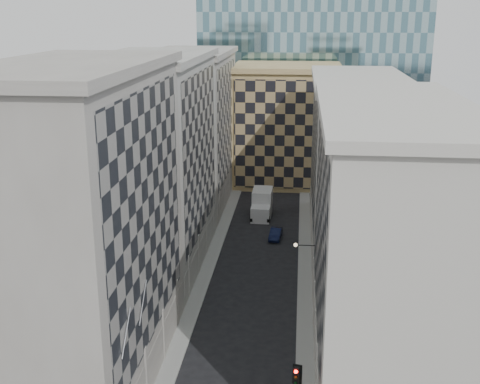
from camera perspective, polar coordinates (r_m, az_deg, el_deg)
The scene contains 13 objects.
sidewalk_west at distance 64.39m, azimuth -3.30°, elevation -7.80°, with size 1.50×100.00×0.15m, color gray.
sidewalk_east at distance 63.68m, azimuth 6.17°, elevation -8.17°, with size 1.50×100.00×0.15m, color gray.
bldg_left_a at distance 44.28m, azimuth -14.69°, elevation -3.61°, with size 10.80×22.80×23.70m.
bldg_left_b at distance 64.54m, azimuth -7.99°, elevation 2.72°, with size 10.80×22.80×22.70m.
bldg_left_c at distance 85.67m, azimuth -4.53°, elevation 5.97°, with size 10.80×22.80×21.70m.
bldg_right_a at distance 46.31m, azimuth 13.59°, elevation -4.60°, with size 10.80×26.80×20.70m.
bldg_right_b at distance 72.10m, azimuth 10.89°, elevation 2.86°, with size 10.80×28.80×19.70m.
tan_block at distance 97.26m, azimuth 4.39°, elevation 6.44°, with size 16.80×14.80×18.80m.
church_tower at distance 109.85m, azimuth 3.73°, elevation 16.83°, with size 7.20×7.20×51.50m.
flagpoles_left at distance 40.01m, azimuth -9.93°, elevation -11.58°, with size 0.10×6.33×2.33m.
bracket_lamp at distance 55.73m, azimuth 5.48°, elevation -5.03°, with size 1.98×0.36×0.36m.
box_truck at distance 81.81m, azimuth 2.09°, elevation -1.24°, with size 2.69×6.42×3.50m.
dark_car at distance 74.03m, azimuth 3.40°, elevation -3.97°, with size 1.33×3.82×1.26m, color black.
Camera 1 is at (4.35, -27.76, 26.85)m, focal length 45.00 mm.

